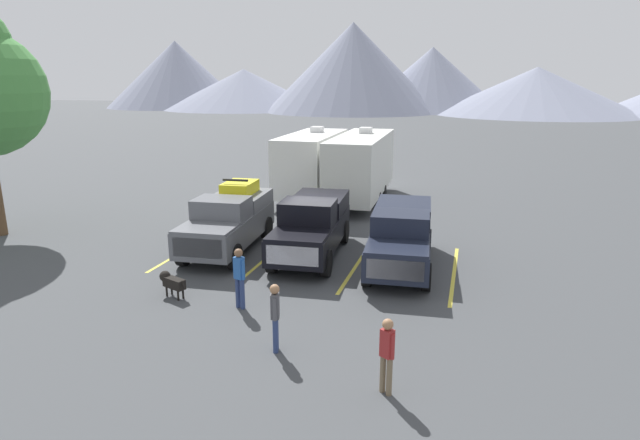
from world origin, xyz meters
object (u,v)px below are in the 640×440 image
object	(u,v)px
pickup_truck_c	(401,235)
person_b	(275,313)
person_a	(387,351)
person_c	(239,274)
camper_trailer_a	(312,162)
dog	(171,281)
pickup_truck_b	(312,225)
camper_trailer_b	(361,164)
pickup_truck_a	(229,219)

from	to	relation	value
pickup_truck_c	person_b	distance (m)	6.95
person_a	person_c	xyz separation A→B (m)	(-4.53, 2.95, 0.05)
camper_trailer_a	person_a	xyz separation A→B (m)	(6.70, -16.79, -1.02)
person_b	dog	size ratio (longest dim) A/B	1.65
pickup_truck_b	pickup_truck_c	world-z (taller)	pickup_truck_b
camper_trailer_b	person_b	xyz separation A→B (m)	(1.32, -15.69, -1.01)
pickup_truck_a	person_b	distance (m)	7.95
person_b	dog	world-z (taller)	person_b
pickup_truck_a	camper_trailer_b	world-z (taller)	camper_trailer_b
person_a	dog	xyz separation A→B (m)	(-6.80, 3.13, -0.47)
pickup_truck_c	dog	world-z (taller)	pickup_truck_c
pickup_truck_b	pickup_truck_a	bearing A→B (deg)	-175.63
pickup_truck_c	camper_trailer_a	xyz separation A→B (m)	(-5.93, 9.13, 0.87)
person_c	person_b	bearing A→B (deg)	-47.46
pickup_truck_c	pickup_truck_a	bearing A→B (deg)	-179.88
person_a	pickup_truck_b	bearing A→B (deg)	116.69
camper_trailer_b	person_b	distance (m)	15.78
person_a	person_b	size ratio (longest dim) A/B	0.98
pickup_truck_a	camper_trailer_a	xyz separation A→B (m)	(0.39, 9.15, 0.80)
camper_trailer_b	dog	size ratio (longest dim) A/B	9.05
pickup_truck_b	camper_trailer_b	distance (m)	8.84
pickup_truck_b	pickup_truck_c	xyz separation A→B (m)	(3.19, -0.23, -0.04)
pickup_truck_a	person_c	distance (m)	5.35
dog	pickup_truck_b	bearing A→B (deg)	59.13
pickup_truck_a	pickup_truck_c	xyz separation A→B (m)	(6.32, 0.01, -0.07)
person_c	dog	distance (m)	2.34
dog	pickup_truck_a	bearing A→B (deg)	93.61
camper_trailer_b	person_c	distance (m)	13.78
camper_trailer_b	camper_trailer_a	bearing A→B (deg)	177.55
pickup_truck_c	person_c	bearing A→B (deg)	-128.59
person_c	pickup_truck_b	bearing A→B (deg)	83.43
pickup_truck_b	dog	size ratio (longest dim) A/B	5.57
camper_trailer_a	camper_trailer_b	xyz separation A→B (m)	(2.64, -0.11, 0.01)
camper_trailer_b	dog	xyz separation A→B (m)	(-2.74, -13.55, -1.49)
pickup_truck_a	pickup_truck_b	bearing A→B (deg)	4.37
pickup_truck_c	person_c	distance (m)	6.03
pickup_truck_c	person_b	xyz separation A→B (m)	(-1.97, -6.67, -0.13)
pickup_truck_b	dog	distance (m)	5.57
pickup_truck_a	pickup_truck_c	bearing A→B (deg)	0.12
pickup_truck_a	pickup_truck_c	size ratio (longest dim) A/B	0.96
pickup_truck_b	person_a	distance (m)	8.83
pickup_truck_c	dog	bearing A→B (deg)	-143.12
person_b	person_a	bearing A→B (deg)	-19.87
camper_trailer_a	pickup_truck_c	bearing A→B (deg)	-57.00
person_b	dog	xyz separation A→B (m)	(-4.07, 2.14, -0.48)
pickup_truck_c	camper_trailer_a	size ratio (longest dim) A/B	0.71
person_b	dog	bearing A→B (deg)	152.20
pickup_truck_b	dog	world-z (taller)	pickup_truck_b
camper_trailer_a	person_b	world-z (taller)	camper_trailer_a
person_a	person_c	distance (m)	5.41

